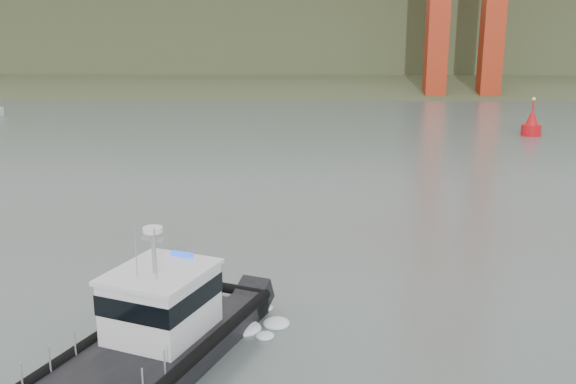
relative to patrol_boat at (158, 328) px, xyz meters
The scene contains 4 objects.
ground 6.90m from the patrol_boat, 34.20° to the left, with size 400.00×400.00×0.00m, color #4E5D59.
headlands 129.58m from the patrol_boat, 87.51° to the left, with size 500.00×105.36×27.12m.
patrol_boat is the anchor object (origin of this frame).
nav_buoy 52.15m from the patrol_boat, 59.22° to the left, with size 1.90×1.90×3.97m.
Camera 1 is at (-0.98, -22.14, 10.34)m, focal length 40.00 mm.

